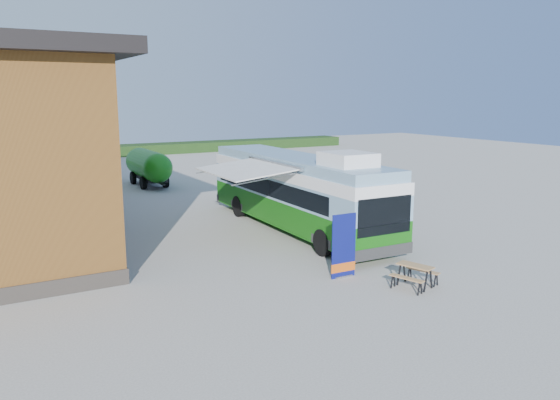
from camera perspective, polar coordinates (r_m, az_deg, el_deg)
ground at (r=20.40m, az=2.41°, el=-5.71°), size 100.00×100.00×0.00m
hedge at (r=57.81m, az=-11.09°, el=5.36°), size 40.00×3.00×1.00m
bus at (r=23.77m, az=1.75°, el=1.11°), size 2.90×12.27×3.75m
awning at (r=22.19m, az=-3.25°, el=2.84°), size 2.91×4.60×0.54m
banner at (r=17.77m, az=6.66°, el=-5.38°), size 0.92×0.20×2.11m
picnic_table at (r=17.38m, az=13.93°, el=-7.17°), size 1.51×1.42×0.70m
person_a at (r=26.61m, az=-18.80°, el=-0.19°), size 0.86×0.78×1.97m
person_b at (r=30.49m, az=-5.88°, el=1.45°), size 0.96×1.05×1.73m
slurry_tanker at (r=36.69m, az=-13.59°, el=3.54°), size 1.91×6.31×2.33m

